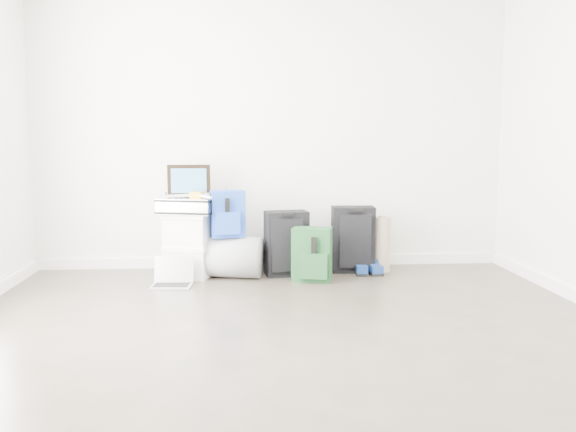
{
  "coord_description": "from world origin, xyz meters",
  "views": [
    {
      "loc": [
        -0.3,
        -3.38,
        1.24
      ],
      "look_at": [
        0.11,
        1.9,
        0.57
      ],
      "focal_mm": 38.0,
      "sensor_mm": 36.0,
      "label": 1
    }
  ],
  "objects": [
    {
      "name": "large_suitcase",
      "position": [
        0.11,
        2.08,
        0.3
      ],
      "size": [
        0.41,
        0.3,
        0.59
      ],
      "rotation": [
        0.0,
        0.0,
        0.16
      ],
      "color": "black",
      "rests_on": "ground"
    },
    {
      "name": "blue_backpack",
      "position": [
        -0.42,
        2.02,
        0.57
      ],
      "size": [
        0.32,
        0.26,
        0.41
      ],
      "rotation": [
        0.0,
        0.0,
        0.16
      ],
      "color": "#18479F",
      "rests_on": "duffel_bag"
    },
    {
      "name": "laptop",
      "position": [
        -0.89,
        1.76,
        0.06
      ],
      "size": [
        0.36,
        0.27,
        0.24
      ],
      "rotation": [
        0.0,
        0.0,
        -0.09
      ],
      "color": "silver",
      "rests_on": "ground"
    },
    {
      "name": "painting",
      "position": [
        -0.77,
        2.19,
        0.87
      ],
      "size": [
        0.39,
        0.04,
        0.29
      ],
      "rotation": [
        0.0,
        0.0,
        -0.03
      ],
      "color": "black",
      "rests_on": "briefcase"
    },
    {
      "name": "boxes_stack",
      "position": [
        -0.77,
        2.09,
        0.29
      ],
      "size": [
        0.49,
        0.44,
        0.58
      ],
      "rotation": [
        0.0,
        0.0,
        -0.32
      ],
      "color": "white",
      "rests_on": "ground"
    },
    {
      "name": "duffel_bag",
      "position": [
        -0.42,
        2.05,
        0.19
      ],
      "size": [
        0.68,
        0.51,
        0.37
      ],
      "primitive_type": "cylinder",
      "rotation": [
        0.0,
        1.57,
        -0.25
      ],
      "color": "#999BA2",
      "rests_on": "ground"
    },
    {
      "name": "ground",
      "position": [
        0.0,
        0.0,
        0.0
      ],
      "size": [
        5.0,
        5.0,
        0.0
      ],
      "primitive_type": "plane",
      "color": "#342F26",
      "rests_on": "ground"
    },
    {
      "name": "rolled_rug",
      "position": [
        1.01,
        2.2,
        0.26
      ],
      "size": [
        0.17,
        0.17,
        0.51
      ],
      "primitive_type": "cylinder",
      "color": "gray",
      "rests_on": "ground"
    },
    {
      "name": "green_backpack",
      "position": [
        0.31,
        1.84,
        0.23
      ],
      "size": [
        0.38,
        0.32,
        0.47
      ],
      "rotation": [
        0.0,
        0.0,
        -0.26
      ],
      "color": "#163D1D",
      "rests_on": "ground"
    },
    {
      "name": "carry_on",
      "position": [
        0.74,
        2.19,
        0.31
      ],
      "size": [
        0.4,
        0.27,
        0.61
      ],
      "rotation": [
        0.0,
        0.0,
        -0.04
      ],
      "color": "black",
      "rests_on": "ground"
    },
    {
      "name": "room_envelope",
      "position": [
        0.0,
        0.02,
        1.72
      ],
      "size": [
        4.52,
        5.02,
        2.71
      ],
      "color": "white",
      "rests_on": "ground"
    },
    {
      "name": "drone",
      "position": [
        -0.69,
        2.07,
        0.75
      ],
      "size": [
        0.54,
        0.54,
        0.05
      ],
      "rotation": [
        0.0,
        0.0,
        -0.32
      ],
      "color": "gold",
      "rests_on": "briefcase"
    },
    {
      "name": "shoes",
      "position": [
        0.86,
        2.09,
        0.04
      ],
      "size": [
        0.25,
        0.28,
        0.09
      ],
      "rotation": [
        0.0,
        0.0,
        -0.01
      ],
      "color": "black",
      "rests_on": "ground"
    },
    {
      "name": "briefcase",
      "position": [
        -0.77,
        2.09,
        0.65
      ],
      "size": [
        0.56,
        0.47,
        0.14
      ],
      "primitive_type": "cube",
      "rotation": [
        0.0,
        0.0,
        -0.28
      ],
      "color": "#B2B2B7",
      "rests_on": "boxes_stack"
    }
  ]
}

